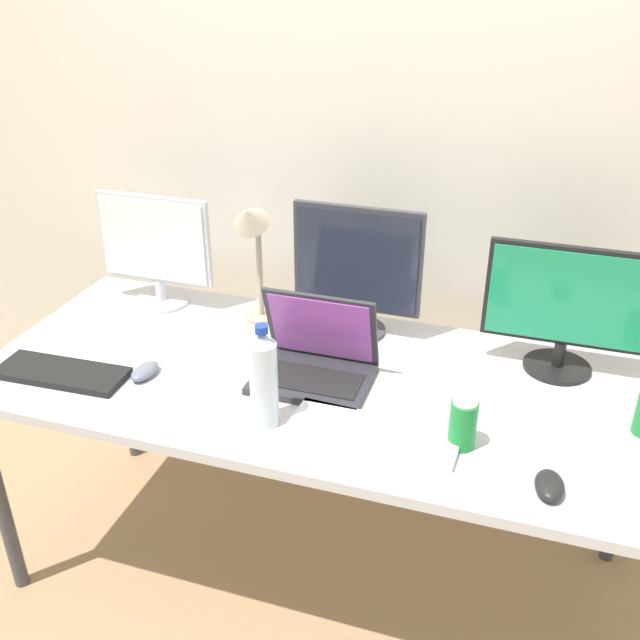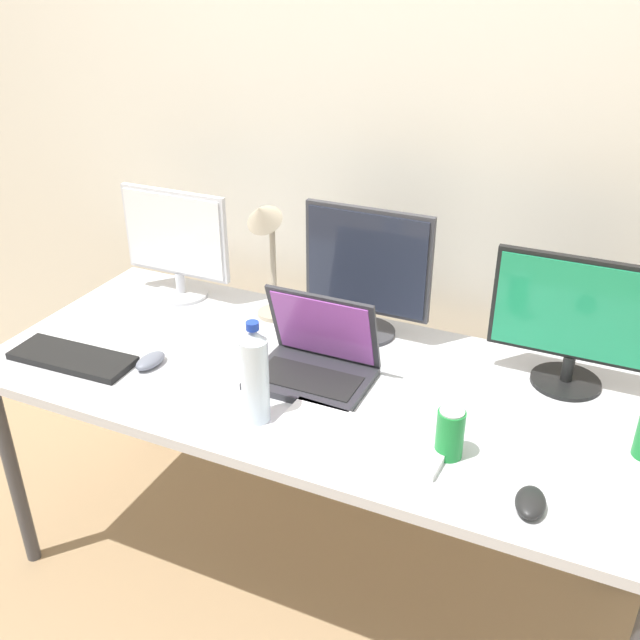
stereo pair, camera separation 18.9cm
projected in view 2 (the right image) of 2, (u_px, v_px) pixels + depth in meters
The scene contains 14 objects.
ground_plane at pixel (320, 569), 2.32m from camera, with size 16.00×16.00×0.00m, color #9E7F5B.
wall_back at pixel (399, 129), 2.18m from camera, with size 7.00×0.08×2.60m, color silver.
work_desk at pixel (320, 394), 2.00m from camera, with size 1.89×0.81×0.74m.
monitor_left at pixel (176, 242), 2.34m from camera, with size 0.39×0.18×0.37m.
monitor_center at pixel (367, 271), 2.09m from camera, with size 0.39×0.18×0.40m.
monitor_right at pixel (577, 320), 1.85m from camera, with size 0.44×0.19×0.37m.
laptop_silver at pixel (316, 359), 1.95m from camera, with size 0.32×0.24×0.24m.
keyboard_main at pixel (361, 436), 1.72m from camera, with size 0.41×0.14×0.02m, color white.
keyboard_aux at pixel (73, 358), 2.05m from camera, with size 0.37×0.13×0.02m, color black.
mouse_by_keyboard at pixel (150, 361), 2.02m from camera, with size 0.06×0.11×0.03m, color slate.
mouse_by_laptop at pixel (530, 502), 1.51m from camera, with size 0.06×0.10×0.03m, color black.
water_bottle at pixel (255, 376), 1.74m from camera, with size 0.07×0.07×0.28m.
soda_can_by_laptop at pixel (450, 433), 1.64m from camera, with size 0.07×0.07×0.13m.
desk_lamp at pixel (265, 238), 2.13m from camera, with size 0.11×0.18×0.42m.
Camera 2 is at (0.69, -1.52, 1.81)m, focal length 40.00 mm.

